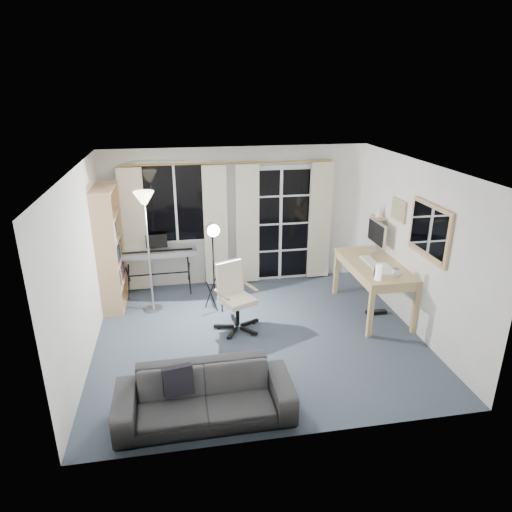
{
  "coord_description": "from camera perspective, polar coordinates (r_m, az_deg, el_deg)",
  "views": [
    {
      "loc": [
        -1.01,
        -5.57,
        3.38
      ],
      "look_at": [
        0.03,
        0.35,
        1.09
      ],
      "focal_mm": 32.0,
      "sensor_mm": 36.0,
      "label": 1
    }
  ],
  "objects": [
    {
      "name": "curtains",
      "position": [
        7.84,
        -3.16,
        3.89
      ],
      "size": [
        3.6,
        0.07,
        2.13
      ],
      "color": "gold",
      "rests_on": "floor"
    },
    {
      "name": "desk",
      "position": [
        7.18,
        14.57,
        -1.62
      ],
      "size": [
        0.77,
        1.53,
        0.82
      ],
      "rotation": [
        0.0,
        0.0,
        -0.0
      ],
      "color": "tan",
      "rests_on": "floor"
    },
    {
      "name": "bookshelf",
      "position": [
        7.44,
        -17.99,
        0.51
      ],
      "size": [
        0.32,
        0.91,
        1.94
      ],
      "rotation": [
        0.0,
        0.0,
        -0.01
      ],
      "color": "tan",
      "rests_on": "floor"
    },
    {
      "name": "desk_clutter",
      "position": [
        6.98,
        14.79,
        -2.97
      ],
      "size": [
        0.48,
        0.93,
        1.04
      ],
      "rotation": [
        0.0,
        0.0,
        -0.0
      ],
      "color": "white",
      "rests_on": "desk"
    },
    {
      "name": "studio_light",
      "position": [
        6.81,
        -5.39,
        2.01
      ],
      "size": [
        0.28,
        0.3,
        1.48
      ],
      "rotation": [
        0.0,
        0.0,
        0.11
      ],
      "color": "black",
      "rests_on": "floor"
    },
    {
      "name": "monitor",
      "position": [
        7.51,
        14.85,
        2.68
      ],
      "size": [
        0.2,
        0.59,
        0.51
      ],
      "rotation": [
        0.0,
        0.0,
        -0.0
      ],
      "color": "silver",
      "rests_on": "desk"
    },
    {
      "name": "wall_shelf",
      "position": [
        7.6,
        15.12,
        5.1
      ],
      "size": [
        0.16,
        0.3,
        0.18
      ],
      "color": "tan",
      "rests_on": "floor"
    },
    {
      "name": "french_door",
      "position": [
        8.1,
        3.03,
        3.93
      ],
      "size": [
        1.32,
        0.09,
        2.11
      ],
      "color": "white",
      "rests_on": "floor"
    },
    {
      "name": "window",
      "position": [
        7.78,
        -10.03,
        6.55
      ],
      "size": [
        1.2,
        0.08,
        1.4
      ],
      "color": "white",
      "rests_on": "floor"
    },
    {
      "name": "sofa",
      "position": [
        5.03,
        -6.49,
        -16.1
      ],
      "size": [
        1.88,
        0.56,
        0.73
      ],
      "rotation": [
        0.0,
        0.0,
        0.01
      ],
      "color": "#2E2E30",
      "rests_on": "floor"
    },
    {
      "name": "framed_print",
      "position": [
        7.15,
        17.4,
        5.49
      ],
      "size": [
        0.03,
        0.42,
        0.32
      ],
      "color": "tan",
      "rests_on": "floor"
    },
    {
      "name": "office_chair",
      "position": [
        6.59,
        -2.89,
        -4.28
      ],
      "size": [
        0.68,
        0.67,
        0.99
      ],
      "rotation": [
        0.0,
        0.0,
        0.42
      ],
      "color": "black",
      "rests_on": "floor"
    },
    {
      "name": "torchiere_lamp",
      "position": [
        6.93,
        -13.65,
        4.81
      ],
      "size": [
        0.37,
        0.37,
        1.91
      ],
      "rotation": [
        0.0,
        0.0,
        -0.25
      ],
      "color": "#B2B2B7",
      "rests_on": "floor"
    },
    {
      "name": "wall_mirror",
      "position": [
        6.41,
        20.86,
        2.88
      ],
      "size": [
        0.04,
        0.94,
        0.74
      ],
      "color": "tan",
      "rests_on": "floor"
    },
    {
      "name": "mug",
      "position": [
        6.75,
        17.18,
        -1.82
      ],
      "size": [
        0.13,
        0.11,
        0.13
      ],
      "primitive_type": "imported",
      "rotation": [
        0.0,
        0.0,
        -0.0
      ],
      "color": "silver",
      "rests_on": "desk"
    },
    {
      "name": "keyboard_piano",
      "position": [
        7.75,
        -12.22,
        0.26
      ],
      "size": [
        1.31,
        0.65,
        0.94
      ],
      "rotation": [
        0.0,
        0.0,
        0.03
      ],
      "color": "black",
      "rests_on": "floor"
    },
    {
      "name": "floor",
      "position": [
        6.6,
        0.27,
        -10.04
      ],
      "size": [
        4.5,
        4.0,
        0.02
      ],
      "primitive_type": "cube",
      "color": "#323D49",
      "rests_on": "ground"
    }
  ]
}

